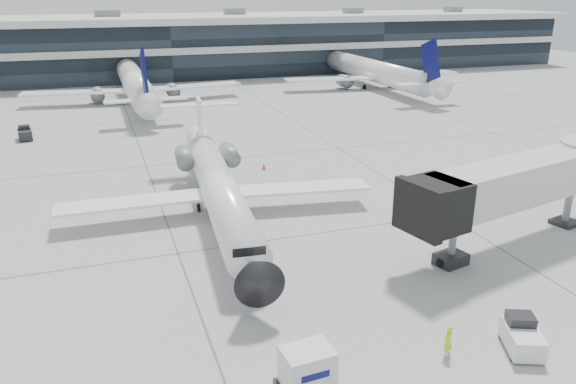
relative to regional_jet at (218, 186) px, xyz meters
name	(u,v)px	position (x,y,z in m)	size (l,w,h in m)	color
ground	(322,233)	(6.03, -5.61, -2.28)	(220.00, 220.00, 0.00)	gray
terminal	(164,49)	(6.03, 76.39, 2.72)	(170.00, 22.00, 10.00)	black
bg_jet_center	(136,101)	(-1.97, 49.39, -2.28)	(32.00, 40.00, 9.60)	white
bg_jet_right	(372,87)	(38.03, 49.39, -2.28)	(32.00, 40.00, 9.60)	white
regional_jet	(218,186)	(0.00, 0.00, 0.00)	(23.18, 28.96, 6.68)	white
jet_bridge	(529,179)	(18.17, -11.07, 2.03)	(18.31, 7.30, 5.92)	#B4B7B9
ramp_worker	(448,341)	(6.16, -20.34, -1.50)	(0.57, 0.38, 1.57)	#CBFD1A
baggage_tug	(522,336)	(9.71, -21.06, -1.59)	(2.26, 2.80, 1.55)	white
cargo_uld	(307,371)	(-0.80, -20.49, -1.29)	(2.52, 1.93, 1.97)	black
traffic_cone	(264,167)	(6.39, 9.72, -2.00)	(0.51, 0.51, 0.60)	#FF490D
far_tug	(25,134)	(-15.78, 29.23, -1.59)	(1.71, 2.57, 1.54)	black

